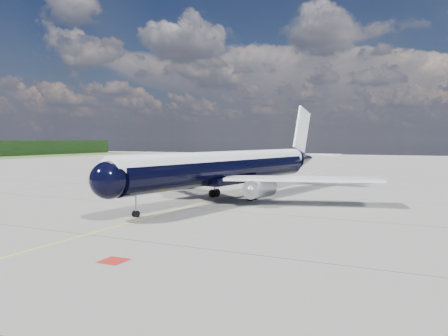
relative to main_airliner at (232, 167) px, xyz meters
The scene contains 4 objects.
ground 11.98m from the main_airliner, 99.45° to the left, with size 320.00×320.00×0.00m, color gray.
taxiway_centerline 7.55m from the main_airliner, 106.80° to the left, with size 0.16×160.00×0.01m, color yellow.
red_marking 29.55m from the main_airliner, 80.27° to the right, with size 1.60×1.60×0.01m, color maroon.
main_airliner is the anchor object (origin of this frame).
Camera 1 is at (24.15, -30.93, 7.44)m, focal length 35.00 mm.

